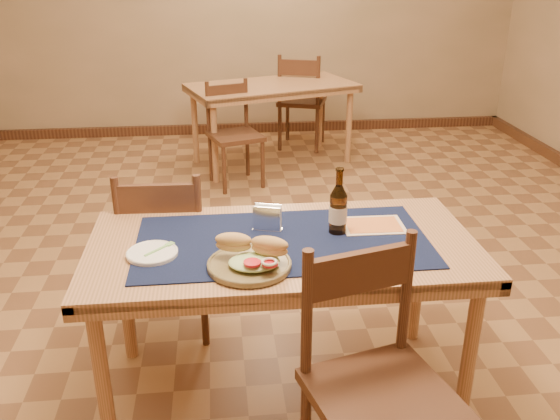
{
  "coord_description": "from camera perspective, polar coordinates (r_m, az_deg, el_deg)",
  "views": [
    {
      "loc": [
        -0.25,
        -2.97,
        1.84
      ],
      "look_at": [
        0.0,
        -0.7,
        0.85
      ],
      "focal_mm": 38.0,
      "sensor_mm": 36.0,
      "label": 1
    }
  ],
  "objects": [
    {
      "name": "chair_back_far",
      "position": [
        6.04,
        2.06,
        10.57
      ],
      "size": [
        0.56,
        0.56,
        0.96
      ],
      "color": "#4D2E1B",
      "rests_on": "ground"
    },
    {
      "name": "room",
      "position": [
        3.02,
        -1.49,
        15.02
      ],
      "size": [
        6.04,
        7.04,
        2.84
      ],
      "color": "#9B6E43",
      "rests_on": "ground"
    },
    {
      "name": "sandwich_plate",
      "position": [
        2.23,
        -2.8,
        -4.75
      ],
      "size": [
        0.32,
        0.32,
        0.12
      ],
      "color": "brown",
      "rests_on": "placemat"
    },
    {
      "name": "back_table",
      "position": [
        5.53,
        -0.8,
        11.19
      ],
      "size": [
        1.64,
        1.16,
        0.75
      ],
      "color": "tan",
      "rests_on": "ground"
    },
    {
      "name": "chair_back_near",
      "position": [
        5.06,
        -4.47,
        7.45
      ],
      "size": [
        0.51,
        0.51,
        0.87
      ],
      "color": "#4D2E1B",
      "rests_on": "ground"
    },
    {
      "name": "main_table",
      "position": [
        2.48,
        0.25,
        -4.78
      ],
      "size": [
        1.6,
        0.8,
        0.75
      ],
      "color": "tan",
      "rests_on": "ground"
    },
    {
      "name": "menu_card",
      "position": [
        2.6,
        8.94,
        -1.45
      ],
      "size": [
        0.27,
        0.2,
        0.01
      ],
      "color": "beige",
      "rests_on": "placemat"
    },
    {
      "name": "fork",
      "position": [
        2.39,
        -11.33,
        -3.59
      ],
      "size": [
        0.12,
        0.12,
        0.0
      ],
      "color": "#7FC46B",
      "rests_on": "side_plate"
    },
    {
      "name": "chair_main_far",
      "position": [
        3.03,
        -10.9,
        -3.71
      ],
      "size": [
        0.44,
        0.44,
        0.93
      ],
      "color": "#4D2E1B",
      "rests_on": "ground"
    },
    {
      "name": "baseboard",
      "position": [
        3.48,
        -1.26,
        -7.54
      ],
      "size": [
        6.0,
        7.0,
        0.1
      ],
      "color": "#4D2E1B",
      "rests_on": "ground"
    },
    {
      "name": "placemat",
      "position": [
        2.44,
        0.25,
        -3.02
      ],
      "size": [
        1.2,
        0.6,
        0.01
      ],
      "primitive_type": "cube",
      "color": "#10163B",
      "rests_on": "main_table"
    },
    {
      "name": "chair_main_near",
      "position": [
        2.11,
        9.29,
        -16.2
      ],
      "size": [
        0.55,
        0.55,
        0.98
      ],
      "color": "#4D2E1B",
      "rests_on": "ground"
    },
    {
      "name": "napkin_holder",
      "position": [
        2.52,
        -1.23,
        -0.81
      ],
      "size": [
        0.13,
        0.08,
        0.11
      ],
      "color": "white",
      "rests_on": "placemat"
    },
    {
      "name": "beer_bottle",
      "position": [
        2.48,
        5.62,
        0.09
      ],
      "size": [
        0.08,
        0.08,
        0.29
      ],
      "color": "#4A2A0D",
      "rests_on": "placemat"
    },
    {
      "name": "side_plate",
      "position": [
        2.38,
        -12.2,
        -4.03
      ],
      "size": [
        0.2,
        0.2,
        0.02
      ],
      "color": "white",
      "rests_on": "placemat"
    }
  ]
}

